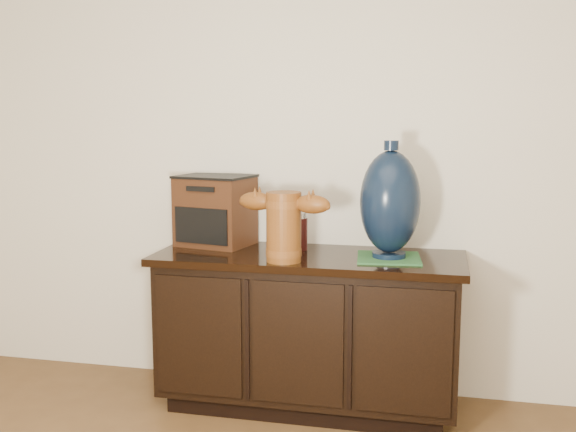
% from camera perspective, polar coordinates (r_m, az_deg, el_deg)
% --- Properties ---
extents(room, '(5.00, 5.00, 5.00)m').
position_cam_1_polar(room, '(1.04, -22.18, 1.89)').
color(room, brown).
rests_on(room, ground).
extents(sideboard, '(1.46, 0.56, 0.75)m').
position_cam_1_polar(sideboard, '(3.29, 1.75, -9.57)').
color(sideboard, black).
rests_on(sideboard, ground).
extents(terracotta_vessel, '(0.45, 0.19, 0.32)m').
position_cam_1_polar(terracotta_vessel, '(3.02, -0.36, -0.55)').
color(terracotta_vessel, brown).
rests_on(terracotta_vessel, sideboard).
extents(tv_radio, '(0.40, 0.35, 0.36)m').
position_cam_1_polar(tv_radio, '(3.43, -6.17, 0.48)').
color(tv_radio, '#3D1E0F').
rests_on(tv_radio, sideboard).
extents(green_mat, '(0.31, 0.31, 0.01)m').
position_cam_1_polar(green_mat, '(3.14, 8.52, -3.52)').
color(green_mat, '#295C2E').
rests_on(green_mat, sideboard).
extents(lamp_base, '(0.30, 0.30, 0.53)m').
position_cam_1_polar(lamp_base, '(3.09, 8.63, 1.15)').
color(lamp_base, black).
rests_on(lamp_base, green_mat).
extents(spray_can, '(0.06, 0.06, 0.18)m').
position_cam_1_polar(spray_can, '(3.29, 1.11, -1.34)').
color(spray_can, '#55100E').
rests_on(spray_can, sideboard).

